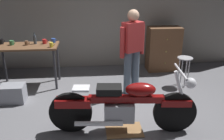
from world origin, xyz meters
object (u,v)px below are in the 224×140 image
(storage_bin, at_px, (13,94))
(mug_blue_enamel, at_px, (53,41))
(mug_brown_stoneware, at_px, (27,43))
(mug_yellow_tall, at_px, (51,45))
(mug_green_speckled, at_px, (12,43))
(bottle, at_px, (35,39))
(mug_black_matte, at_px, (1,41))
(mug_red_diner, at_px, (45,41))
(wooden_dresser, at_px, (163,49))
(person_standing, at_px, (132,49))
(motorcycle, at_px, (124,105))
(shop_stool, at_px, (184,64))

(storage_bin, xyz_separation_m, mug_blue_enamel, (0.69, 0.92, 0.78))
(mug_brown_stoneware, relative_size, mug_yellow_tall, 1.03)
(storage_bin, height_order, mug_yellow_tall, mug_yellow_tall)
(mug_green_speckled, distance_m, bottle, 0.47)
(mug_black_matte, bearing_deg, mug_red_diner, -3.13)
(mug_blue_enamel, bearing_deg, wooden_dresser, 10.50)
(mug_yellow_tall, bearing_deg, person_standing, -13.35)
(storage_bin, xyz_separation_m, mug_green_speckled, (-0.14, 0.81, 0.78))
(wooden_dresser, distance_m, mug_red_diner, 2.87)
(mug_black_matte, bearing_deg, storage_bin, -67.10)
(mug_brown_stoneware, bearing_deg, motorcycle, -46.83)
(motorcycle, relative_size, mug_blue_enamel, 18.30)
(mug_blue_enamel, bearing_deg, shop_stool, -10.45)
(bottle, bearing_deg, mug_brown_stoneware, -151.76)
(storage_bin, bearing_deg, bottle, 69.54)
(wooden_dresser, bearing_deg, mug_green_speckled, -170.18)
(bottle, bearing_deg, mug_yellow_tall, -37.76)
(mug_blue_enamel, bearing_deg, mug_brown_stoneware, -164.35)
(person_standing, bearing_deg, mug_red_diner, -48.96)
(wooden_dresser, xyz_separation_m, bottle, (-2.98, -0.55, 0.45))
(mug_blue_enamel, relative_size, mug_brown_stoneware, 1.12)
(motorcycle, distance_m, bottle, 2.61)
(wooden_dresser, relative_size, bottle, 4.56)
(mug_brown_stoneware, bearing_deg, mug_green_speckled, 173.51)
(mug_blue_enamel, distance_m, mug_black_matte, 1.07)
(mug_blue_enamel, bearing_deg, motorcycle, -58.56)
(motorcycle, distance_m, shop_stool, 2.16)
(shop_stool, height_order, mug_blue_enamel, mug_blue_enamel)
(mug_brown_stoneware, bearing_deg, mug_yellow_tall, -21.45)
(motorcycle, xyz_separation_m, mug_brown_stoneware, (-1.78, 1.89, 0.50))
(mug_blue_enamel, height_order, mug_red_diner, mug_red_diner)
(wooden_dresser, bearing_deg, mug_yellow_tall, -162.04)
(shop_stool, bearing_deg, storage_bin, -173.20)
(wooden_dresser, relative_size, mug_brown_stoneware, 10.27)
(shop_stool, relative_size, mug_blue_enamel, 5.36)
(mug_green_speckled, relative_size, bottle, 0.51)
(mug_black_matte, bearing_deg, mug_green_speckled, -21.49)
(mug_black_matte, distance_m, bottle, 0.71)
(motorcycle, bearing_deg, mug_black_matte, 144.40)
(mug_green_speckled, xyz_separation_m, bottle, (0.47, 0.05, 0.05))
(motorcycle, distance_m, wooden_dresser, 2.87)
(wooden_dresser, height_order, mug_red_diner, wooden_dresser)
(shop_stool, relative_size, storage_bin, 1.45)
(motorcycle, height_order, wooden_dresser, wooden_dresser)
(mug_blue_enamel, xyz_separation_m, mug_yellow_tall, (0.01, -0.36, 0.00))
(person_standing, bearing_deg, mug_black_matte, -43.32)
(bottle, bearing_deg, mug_green_speckled, -174.00)
(motorcycle, height_order, storage_bin, motorcycle)
(wooden_dresser, bearing_deg, storage_bin, -156.91)
(mug_green_speckled, xyz_separation_m, mug_red_diner, (0.66, 0.04, 0.00))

